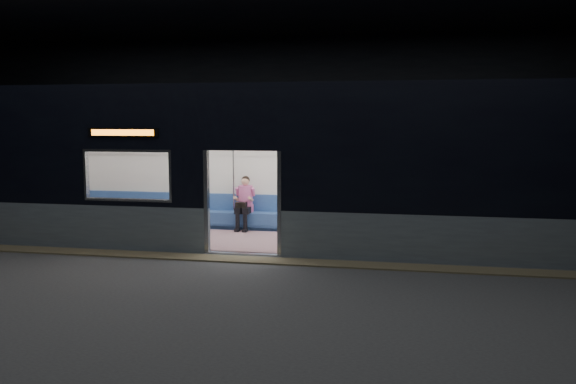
% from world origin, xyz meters
% --- Properties ---
extents(station_floor, '(24.00, 14.00, 0.01)m').
position_xyz_m(station_floor, '(0.00, 0.00, -0.01)').
color(station_floor, '#47494C').
rests_on(station_floor, ground).
extents(station_envelope, '(24.00, 14.00, 5.00)m').
position_xyz_m(station_envelope, '(0.00, 0.00, 3.66)').
color(station_envelope, black).
rests_on(station_envelope, station_floor).
extents(tactile_strip, '(22.80, 0.50, 0.03)m').
position_xyz_m(tactile_strip, '(0.00, 0.55, 0.01)').
color(tactile_strip, '#8C7F59').
rests_on(tactile_strip, station_floor).
extents(metro_car, '(18.00, 3.04, 3.35)m').
position_xyz_m(metro_car, '(-0.00, 2.54, 1.85)').
color(metro_car, '#8697A0').
rests_on(metro_car, station_floor).
extents(passenger, '(0.36, 0.62, 1.27)m').
position_xyz_m(passenger, '(-0.65, 3.55, 0.76)').
color(passenger, black).
rests_on(passenger, metro_car).
extents(handbag, '(0.26, 0.22, 0.12)m').
position_xyz_m(handbag, '(-0.69, 3.35, 0.65)').
color(handbag, black).
rests_on(handbag, passenger).
extents(transit_map, '(1.07, 0.03, 0.70)m').
position_xyz_m(transit_map, '(4.28, 3.85, 1.50)').
color(transit_map, white).
rests_on(transit_map, metro_car).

